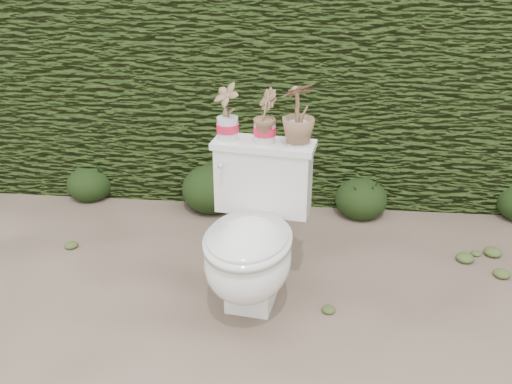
# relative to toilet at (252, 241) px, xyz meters

# --- Properties ---
(ground) EXTENTS (60.00, 60.00, 0.00)m
(ground) POSITION_rel_toilet_xyz_m (0.14, -0.02, -0.36)
(ground) COLOR #836D5A
(ground) RESTS_ON ground
(hedge) EXTENTS (8.00, 1.00, 1.60)m
(hedge) POSITION_rel_toilet_xyz_m (0.14, 1.58, 0.44)
(hedge) COLOR #314517
(hedge) RESTS_ON ground
(toilet) EXTENTS (0.55, 0.73, 0.78)m
(toilet) POSITION_rel_toilet_xyz_m (0.00, 0.00, 0.00)
(toilet) COLOR silver
(toilet) RESTS_ON ground
(potted_plant_left) EXTENTS (0.17, 0.16, 0.26)m
(potted_plant_left) POSITION_rel_toilet_xyz_m (-0.15, 0.26, 0.55)
(potted_plant_left) COLOR #2B7223
(potted_plant_left) RESTS_ON toilet
(potted_plant_center) EXTENTS (0.11, 0.14, 0.24)m
(potted_plant_center) POSITION_rel_toilet_xyz_m (0.04, 0.24, 0.54)
(potted_plant_center) COLOR #2B7223
(potted_plant_center) RESTS_ON toilet
(potted_plant_right) EXTENTS (0.23, 0.23, 0.29)m
(potted_plant_right) POSITION_rel_toilet_xyz_m (0.20, 0.21, 0.57)
(potted_plant_right) COLOR #2B7223
(potted_plant_right) RESTS_ON toilet
(liriope_clump_1) EXTENTS (0.31, 0.31, 0.25)m
(liriope_clump_1) POSITION_rel_toilet_xyz_m (-1.24, 1.09, -0.23)
(liriope_clump_1) COLOR black
(liriope_clump_1) RESTS_ON ground
(liriope_clump_2) EXTENTS (0.40, 0.40, 0.32)m
(liriope_clump_2) POSITION_rel_toilet_xyz_m (-0.37, 1.02, -0.19)
(liriope_clump_2) COLOR black
(liriope_clump_2) RESTS_ON ground
(liriope_clump_3) EXTENTS (0.34, 0.34, 0.27)m
(liriope_clump_3) POSITION_rel_toilet_xyz_m (0.61, 1.01, -0.22)
(liriope_clump_3) COLOR black
(liriope_clump_3) RESTS_ON ground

